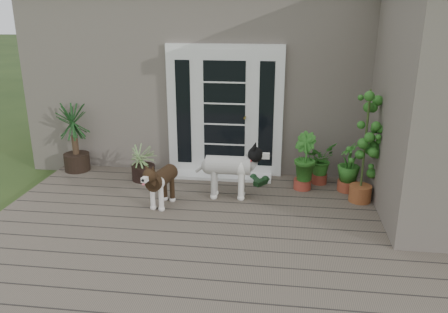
# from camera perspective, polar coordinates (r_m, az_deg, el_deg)

# --- Properties ---
(deck) EXTENTS (6.20, 4.60, 0.12)m
(deck) POSITION_cam_1_polar(r_m,az_deg,el_deg) (5.78, -0.78, -10.32)
(deck) COLOR #6B5B4C
(deck) RESTS_ON ground
(house_main) EXTENTS (7.40, 4.00, 3.10)m
(house_main) POSITION_cam_1_polar(r_m,az_deg,el_deg) (9.38, 2.97, 10.53)
(house_main) COLOR #665E54
(house_main) RESTS_ON ground
(door_unit) EXTENTS (1.90, 0.14, 2.15)m
(door_unit) POSITION_cam_1_polar(r_m,az_deg,el_deg) (7.46, 0.09, 5.70)
(door_unit) COLOR white
(door_unit) RESTS_ON deck
(door_step) EXTENTS (1.60, 0.40, 0.05)m
(door_step) POSITION_cam_1_polar(r_m,az_deg,el_deg) (7.57, -0.11, -2.41)
(door_step) COLOR white
(door_step) RESTS_ON deck
(brindle_dog) EXTENTS (0.48, 0.80, 0.62)m
(brindle_dog) POSITION_cam_1_polar(r_m,az_deg,el_deg) (6.48, -7.76, -3.59)
(brindle_dog) COLOR #352213
(brindle_dog) RESTS_ON deck
(white_dog) EXTENTS (0.89, 0.39, 0.74)m
(white_dog) POSITION_cam_1_polar(r_m,az_deg,el_deg) (6.67, 0.54, -2.21)
(white_dog) COLOR silver
(white_dog) RESTS_ON deck
(spider_plant) EXTENTS (0.66, 0.66, 0.67)m
(spider_plant) POSITION_cam_1_polar(r_m,az_deg,el_deg) (7.47, -10.16, -0.50)
(spider_plant) COLOR #7F8D57
(spider_plant) RESTS_ON deck
(yucca) EXTENTS (1.05, 1.05, 1.18)m
(yucca) POSITION_cam_1_polar(r_m,az_deg,el_deg) (8.12, -18.27, 2.29)
(yucca) COLOR black
(yucca) RESTS_ON deck
(herb_a) EXTENTS (0.64, 0.64, 0.59)m
(herb_a) POSITION_cam_1_polar(r_m,az_deg,el_deg) (7.38, 11.98, -1.16)
(herb_a) COLOR #164D16
(herb_a) RESTS_ON deck
(herb_b) EXTENTS (0.59, 0.59, 0.67)m
(herb_b) POSITION_cam_1_polar(r_m,az_deg,el_deg) (7.09, 9.92, -1.49)
(herb_b) COLOR #185418
(herb_b) RESTS_ON deck
(herb_c) EXTENTS (0.43, 0.43, 0.63)m
(herb_c) POSITION_cam_1_polar(r_m,az_deg,el_deg) (7.18, 15.34, -1.82)
(herb_c) COLOR #24611B
(herb_c) RESTS_ON deck
(sapling) EXTENTS (0.60, 0.60, 1.70)m
(sapling) POSITION_cam_1_polar(r_m,az_deg,el_deg) (6.68, 17.28, 1.34)
(sapling) COLOR #21611B
(sapling) RESTS_ON deck
(clog_left) EXTENTS (0.25, 0.32, 0.09)m
(clog_left) POSITION_cam_1_polar(r_m,az_deg,el_deg) (7.38, 3.98, -2.86)
(clog_left) COLOR #16371B
(clog_left) RESTS_ON deck
(clog_right) EXTENTS (0.31, 0.35, 0.10)m
(clog_right) POSITION_cam_1_polar(r_m,az_deg,el_deg) (7.29, 4.73, -3.13)
(clog_right) COLOR black
(clog_right) RESTS_ON deck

